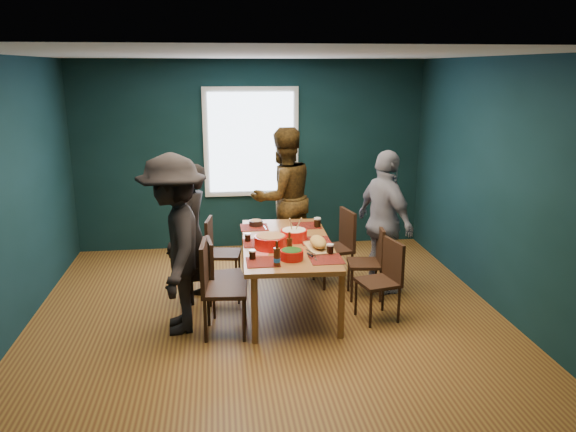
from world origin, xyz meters
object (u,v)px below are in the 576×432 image
at_px(person_far_left, 191,234).
at_px(chair_left_far, 217,247).
at_px(cutting_board, 318,243).
at_px(bowl_dumpling, 294,234).
at_px(chair_right_far, 340,241).
at_px(person_right, 385,222).
at_px(bowl_herbs, 292,254).
at_px(chair_right_near, 385,274).
at_px(person_back, 283,198).
at_px(chair_left_mid, 219,270).
at_px(chair_right_mid, 372,257).
at_px(bowl_salad, 271,241).
at_px(chair_left_near, 215,281).
at_px(dining_table, 287,248).
at_px(person_near_left, 174,245).

bearing_deg(person_far_left, chair_left_far, 166.12).
bearing_deg(cutting_board, person_far_left, 153.68).
bearing_deg(bowl_dumpling, chair_right_far, 38.70).
bearing_deg(person_right, bowl_herbs, 106.46).
distance_m(person_right, bowl_herbs, 1.46).
bearing_deg(person_far_left, chair_right_near, 91.53).
bearing_deg(person_far_left, person_back, 154.00).
distance_m(chair_left_mid, person_far_left, 0.56).
height_order(chair_left_mid, person_back, person_back).
bearing_deg(chair_left_mid, cutting_board, -15.45).
height_order(chair_right_mid, bowl_herbs, chair_right_mid).
xyz_separation_m(chair_right_far, chair_right_mid, (0.27, -0.48, -0.05)).
xyz_separation_m(chair_left_far, bowl_salad, (0.57, -0.84, 0.31)).
xyz_separation_m(chair_left_near, chair_right_near, (1.76, 0.15, -0.06)).
bearing_deg(chair_left_far, person_right, -2.59).
relative_size(chair_left_near, chair_right_near, 1.13).
height_order(chair_left_far, bowl_herbs, chair_left_far).
distance_m(chair_left_far, person_far_left, 0.57).
bearing_deg(chair_right_far, dining_table, -153.02).
bearing_deg(chair_left_near, chair_left_mid, 90.33).
bearing_deg(chair_left_near, bowl_dumpling, 42.77).
bearing_deg(chair_right_mid, chair_right_near, -85.42).
bearing_deg(dining_table, chair_left_mid, -168.69).
bearing_deg(person_near_left, cutting_board, 94.15).
bearing_deg(bowl_dumpling, person_right, 10.01).
relative_size(person_near_left, bowl_dumpling, 6.05).
xyz_separation_m(chair_right_mid, chair_right_near, (-0.02, -0.58, 0.01)).
height_order(chair_left_near, bowl_salad, chair_left_near).
distance_m(person_back, bowl_salad, 1.54).
xyz_separation_m(person_near_left, bowl_herbs, (1.15, -0.10, -0.12)).
xyz_separation_m(dining_table, cutting_board, (0.30, -0.26, 0.13)).
bearing_deg(chair_right_far, bowl_salad, -151.61).
xyz_separation_m(dining_table, bowl_salad, (-0.20, -0.19, 0.14)).
bearing_deg(chair_left_far, person_far_left, -116.69).
height_order(chair_right_mid, person_near_left, person_near_left).
height_order(dining_table, chair_left_far, chair_left_far).
relative_size(person_right, bowl_salad, 4.92).
relative_size(chair_left_mid, chair_right_far, 0.90).
bearing_deg(chair_right_near, chair_left_mid, 154.70).
bearing_deg(bowl_salad, cutting_board, -7.91).
bearing_deg(chair_right_far, chair_right_mid, -71.61).
xyz_separation_m(person_far_left, bowl_herbs, (1.02, -0.82, -0.00)).
bearing_deg(chair_right_far, person_right, -45.75).
relative_size(chair_right_far, bowl_herbs, 3.93).
distance_m(chair_left_near, bowl_salad, 0.78).
relative_size(chair_left_near, chair_right_far, 1.04).
bearing_deg(chair_right_near, person_far_left, 146.83).
height_order(chair_left_mid, chair_right_far, chair_right_far).
bearing_deg(chair_left_far, chair_right_far, 5.86).
distance_m(dining_table, bowl_dumpling, 0.17).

